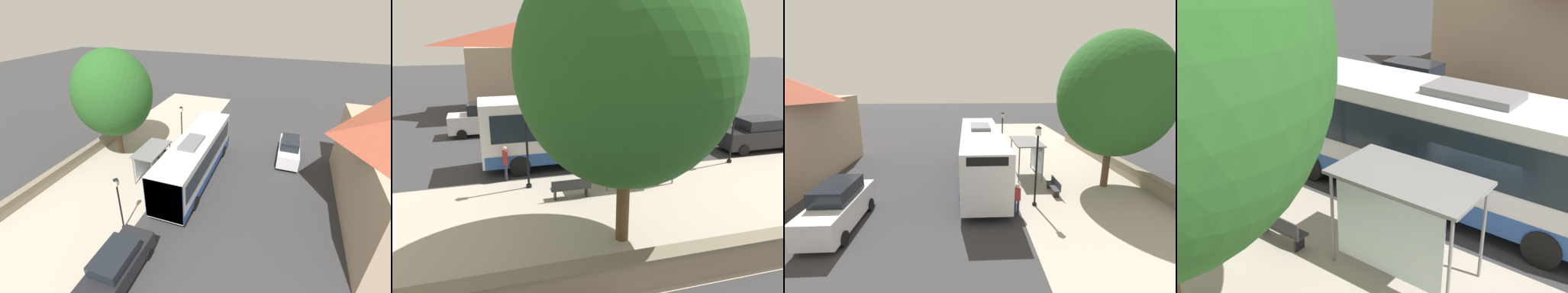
# 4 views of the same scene
# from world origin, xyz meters

# --- Properties ---
(ground_plane) EXTENTS (120.00, 120.00, 0.00)m
(ground_plane) POSITION_xyz_m (0.00, 0.00, 0.00)
(ground_plane) COLOR #353538
(ground_plane) RESTS_ON ground
(sidewalk_plaza) EXTENTS (9.00, 44.00, 0.02)m
(sidewalk_plaza) POSITION_xyz_m (-4.50, 0.00, 0.01)
(sidewalk_plaza) COLOR #ADA393
(sidewalk_plaza) RESTS_ON ground
(stone_wall) EXTENTS (0.60, 20.00, 1.00)m
(stone_wall) POSITION_xyz_m (-8.55, 0.00, 0.51)
(stone_wall) COLOR gray
(stone_wall) RESTS_ON ground
(bus) EXTENTS (2.67, 11.51, 3.71)m
(bus) POSITION_xyz_m (1.82, 1.58, 1.92)
(bus) COLOR silver
(bus) RESTS_ON ground
(bus_shelter) EXTENTS (1.88, 3.45, 2.53)m
(bus_shelter) POSITION_xyz_m (-1.63, 0.62, 2.13)
(bus_shelter) COLOR slate
(bus_shelter) RESTS_ON ground
(pedestrian) EXTENTS (0.34, 0.22, 1.66)m
(pedestrian) POSITION_xyz_m (0.24, 6.32, 0.97)
(pedestrian) COLOR #2D3347
(pedestrian) RESTS_ON ground
(bench) EXTENTS (0.40, 1.68, 0.88)m
(bench) POSITION_xyz_m (-2.50, 3.86, 0.48)
(bench) COLOR #333338
(bench) RESTS_ON ground
(street_lamp_near) EXTENTS (0.28, 0.28, 3.86)m
(street_lamp_near) POSITION_xyz_m (-0.51, -5.19, 2.30)
(street_lamp_near) COLOR black
(street_lamp_near) RESTS_ON ground
(street_lamp_far) EXTENTS (0.28, 0.28, 4.44)m
(street_lamp_far) POSITION_xyz_m (-0.92, 5.42, 2.63)
(street_lamp_far) COLOR black
(street_lamp_far) RESTS_ON ground
(shade_tree) EXTENTS (6.67, 6.67, 9.45)m
(shade_tree) POSITION_xyz_m (-6.09, 2.94, 5.78)
(shade_tree) COLOR brown
(shade_tree) RESTS_ON ground
(parked_car_behind_bus) EXTENTS (1.96, 4.48, 1.86)m
(parked_car_behind_bus) POSITION_xyz_m (1.14, -8.10, 0.91)
(parked_car_behind_bus) COLOR black
(parked_car_behind_bus) RESTS_ON ground
(parked_car_far_lane) EXTENTS (1.86, 4.69, 2.12)m
(parked_car_far_lane) POSITION_xyz_m (8.71, 7.00, 1.02)
(parked_car_far_lane) COLOR silver
(parked_car_far_lane) RESTS_ON ground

